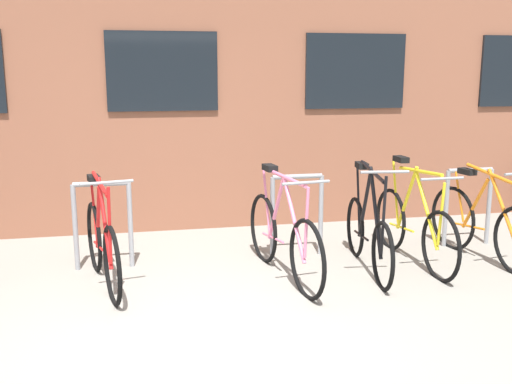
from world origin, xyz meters
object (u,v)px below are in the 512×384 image
Objects in this scene: bicycle_black at (368,233)px; bicycle_yellow at (414,226)px; bicycle_pink at (283,237)px; bicycle_orange at (484,225)px; bicycle_red at (102,244)px.

bicycle_yellow is at bearing 13.20° from bicycle_black.
bicycle_orange is (2.16, 0.05, -0.01)m from bicycle_pink.
bicycle_orange is (0.74, -0.11, 0.00)m from bicycle_yellow.
bicycle_yellow is 1.03× the size of bicycle_orange.
bicycle_black reaches higher than bicycle_pink.
bicycle_yellow is at bearing 0.50° from bicycle_red.
bicycle_pink is 1.11× the size of bicycle_red.
bicycle_red is 0.93× the size of bicycle_yellow.
bicycle_red is (-1.68, 0.13, -0.01)m from bicycle_pink.
bicycle_pink is 1.09× the size of bicycle_black.
bicycle_pink is at bearing -178.67° from bicycle_orange.
bicycle_orange is (3.85, -0.08, 0.00)m from bicycle_red.
bicycle_orange is at bearing -1.25° from bicycle_red.
bicycle_black is at bearing 2.10° from bicycle_pink.
bicycle_yellow is 0.75m from bicycle_orange.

